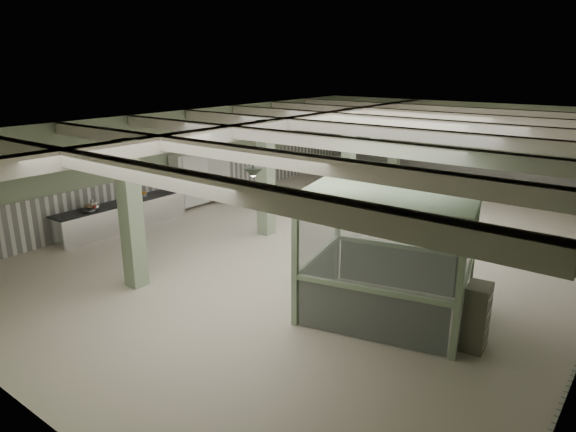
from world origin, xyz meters
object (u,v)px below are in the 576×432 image
Objects in this scene: filing_cabinet at (476,317)px; guard_booth at (390,232)px; prep_counter at (123,215)px; walkin_cooler at (197,181)px.

guard_booth is at bearing 165.67° from filing_cabinet.
filing_cabinet is (2.03, -0.29, -1.20)m from guard_booth.
prep_counter is 11.61m from filing_cabinet.
guard_booth is at bearing -0.48° from prep_counter.
guard_booth is 3.06× the size of filing_cabinet.
guard_booth reaches higher than prep_counter.
guard_booth reaches higher than walkin_cooler.
guard_booth is at bearing -19.81° from walkin_cooler.
prep_counter is 1.16× the size of guard_booth.
filing_cabinet is at bearing -17.87° from walkin_cooler.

